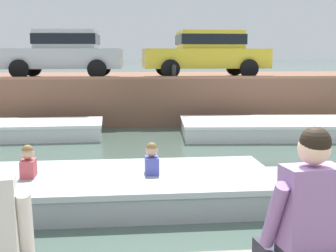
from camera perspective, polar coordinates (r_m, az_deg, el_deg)
The scene contains 9 objects.
ground_plane at distance 9.11m, azimuth 1.18°, elevation -5.50°, with size 400.00×400.00×0.00m, color #42564C.
far_quay_wall at distance 17.53m, azimuth -2.00°, elevation 3.81°, with size 60.00×6.00×1.49m, color brown.
far_wall_coping at distance 14.61m, azimuth -1.36°, elevation 5.92°, with size 60.00×0.24×0.08m, color #9F6C52.
boat_moored_central_white at distance 13.44m, azimuth 15.47°, elevation -0.26°, with size 7.06×2.76×0.44m.
motorboat_passing at distance 7.22m, azimuth -6.33°, elevation -7.54°, with size 6.48×2.21×0.92m.
car_left_inner_silver at distance 15.89m, azimuth -12.52°, elevation 8.85°, with size 3.94×2.09×1.54m.
car_centre_yellow at distance 16.01m, azimuth 4.73°, elevation 9.02°, with size 4.19×2.05×1.54m.
mooring_bollard_mid at distance 14.78m, azimuth 0.73°, elevation 6.73°, with size 0.15×0.15×0.45m.
person_seated_right at distance 3.10m, azimuth 16.58°, elevation -10.81°, with size 0.56×0.56×0.96m.
Camera 1 is at (-1.00, -3.12, 2.24)m, focal length 50.00 mm.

